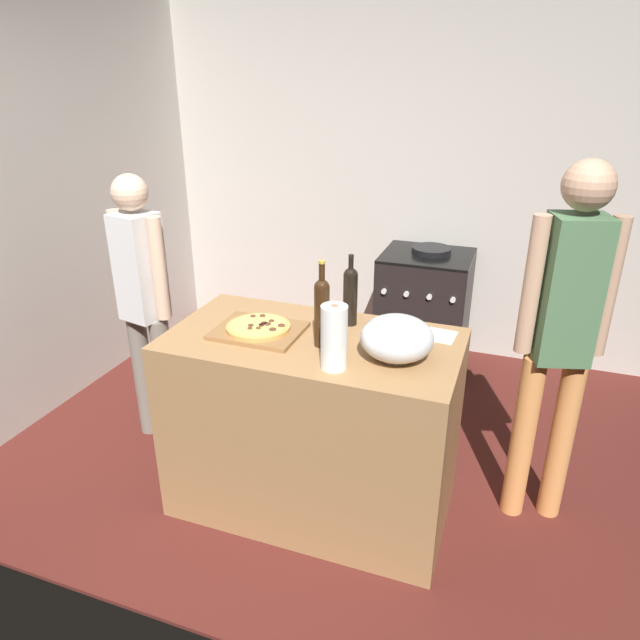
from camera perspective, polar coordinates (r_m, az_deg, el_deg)
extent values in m
cube|color=#511E19|center=(3.76, 1.26, -10.03)|extent=(4.16, 3.23, 0.02)
cube|color=#BCB7AD|center=(4.52, 7.15, 13.56)|extent=(4.16, 0.10, 2.60)
cube|color=#BCB7AD|center=(4.17, -23.61, 10.99)|extent=(0.10, 3.23, 2.60)
cube|color=#9E7247|center=(2.88, -0.69, -10.26)|extent=(1.35, 0.72, 0.94)
cube|color=olive|center=(2.71, -6.09, -1.07)|extent=(0.40, 0.32, 0.02)
cylinder|color=tan|center=(2.70, -6.11, -0.70)|extent=(0.30, 0.30, 0.02)
cylinder|color=#EAC660|center=(2.70, -6.12, -0.49)|extent=(0.26, 0.26, 0.00)
cylinder|color=brown|center=(2.70, -5.23, -0.40)|extent=(0.03, 0.03, 0.01)
cylinder|color=brown|center=(2.68, -5.83, -0.55)|extent=(0.02, 0.02, 0.01)
cylinder|color=brown|center=(2.79, -5.69, 0.43)|extent=(0.03, 0.03, 0.01)
cylinder|color=brown|center=(2.68, -3.82, -0.54)|extent=(0.03, 0.03, 0.01)
cylinder|color=brown|center=(2.69, -6.85, -0.51)|extent=(0.03, 0.03, 0.01)
cylinder|color=brown|center=(2.64, -4.69, -0.93)|extent=(0.03, 0.03, 0.01)
cylinder|color=brown|center=(2.71, -5.56, -0.30)|extent=(0.03, 0.03, 0.01)
cylinder|color=brown|center=(2.79, -6.64, 0.39)|extent=(0.03, 0.03, 0.01)
cylinder|color=brown|center=(2.73, -4.82, -0.08)|extent=(0.03, 0.03, 0.01)
cylinder|color=brown|center=(2.66, -6.11, -0.80)|extent=(0.02, 0.02, 0.01)
cylinder|color=brown|center=(2.66, -6.94, -0.81)|extent=(0.02, 0.02, 0.01)
cylinder|color=brown|center=(2.69, -5.80, -0.46)|extent=(0.03, 0.03, 0.01)
cylinder|color=#B2B2B7|center=(2.49, 7.50, -3.67)|extent=(0.13, 0.13, 0.01)
ellipsoid|color=silver|center=(2.45, 7.61, -1.78)|extent=(0.31, 0.31, 0.19)
cylinder|color=white|center=(2.34, 1.40, -1.73)|extent=(0.11, 0.11, 0.27)
cylinder|color=#997551|center=(2.33, 1.40, -1.69)|extent=(0.03, 0.03, 0.28)
cylinder|color=black|center=(2.75, 3.00, 2.00)|extent=(0.07, 0.07, 0.25)
sphere|color=black|center=(2.71, 3.05, 4.45)|extent=(0.07, 0.07, 0.07)
cylinder|color=black|center=(2.69, 3.08, 5.54)|extent=(0.02, 0.02, 0.07)
cylinder|color=black|center=(2.68, 3.10, 6.34)|extent=(0.03, 0.03, 0.01)
cylinder|color=#331E0F|center=(2.53, 0.18, 0.33)|extent=(0.07, 0.07, 0.28)
sphere|color=#331E0F|center=(2.47, 0.18, 3.27)|extent=(0.07, 0.07, 0.07)
cylinder|color=#331E0F|center=(2.45, 0.18, 4.66)|extent=(0.03, 0.03, 0.09)
cylinder|color=gold|center=(2.44, 0.18, 5.75)|extent=(0.03, 0.03, 0.01)
cube|color=white|center=(2.73, 11.04, -1.39)|extent=(0.22, 0.17, 0.00)
cube|color=black|center=(4.31, 10.16, 0.75)|extent=(0.63, 0.56, 0.85)
cube|color=black|center=(4.17, 10.59, 6.29)|extent=(0.63, 0.56, 0.02)
cylinder|color=silver|center=(4.00, 6.33, 2.84)|extent=(0.04, 0.02, 0.04)
cylinder|color=silver|center=(3.97, 8.52, 2.55)|extent=(0.04, 0.02, 0.04)
cylinder|color=silver|center=(3.95, 10.75, 2.25)|extent=(0.04, 0.02, 0.04)
cylinder|color=silver|center=(3.93, 12.99, 1.95)|extent=(0.04, 0.02, 0.04)
cylinder|color=black|center=(4.19, 10.95, 6.80)|extent=(0.28, 0.28, 0.04)
cylinder|color=slate|center=(3.63, -17.07, -5.12)|extent=(0.11, 0.11, 0.79)
cylinder|color=slate|center=(3.50, -15.03, -5.96)|extent=(0.11, 0.11, 0.79)
cube|color=silver|center=(3.30, -17.40, 5.01)|extent=(0.25, 0.24, 0.59)
cylinder|color=beige|center=(3.40, -19.12, 5.62)|extent=(0.08, 0.08, 0.56)
cylinder|color=beige|center=(3.18, -15.63, 4.86)|extent=(0.08, 0.08, 0.56)
sphere|color=beige|center=(3.20, -18.29, 11.89)|extent=(0.19, 0.19, 0.19)
cylinder|color=#D88C4C|center=(3.06, 22.72, -10.81)|extent=(0.11, 0.11, 0.87)
cylinder|color=#D88C4C|center=(3.01, 19.38, -10.92)|extent=(0.11, 0.11, 0.87)
cube|color=#4C724C|center=(2.70, 23.40, 2.70)|extent=(0.28, 0.26, 0.65)
cylinder|color=tan|center=(2.75, 26.59, 2.87)|extent=(0.08, 0.08, 0.62)
cylinder|color=tan|center=(2.64, 20.19, 3.17)|extent=(0.08, 0.08, 0.62)
sphere|color=tan|center=(2.59, 25.01, 11.98)|extent=(0.21, 0.21, 0.21)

